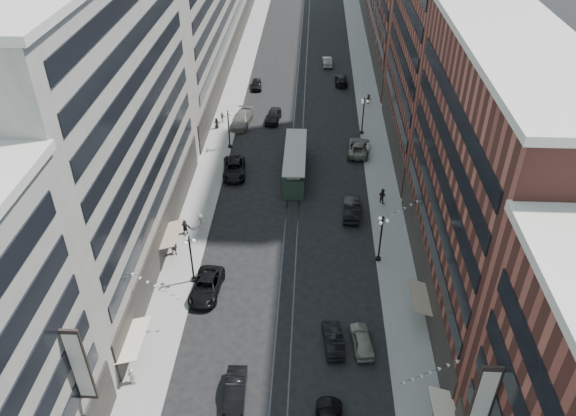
% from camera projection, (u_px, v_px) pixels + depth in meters
% --- Properties ---
extents(ground, '(220.00, 220.00, 0.00)m').
position_uv_depth(ground, '(298.00, 133.00, 81.15)').
color(ground, black).
rests_on(ground, ground).
extents(sidewalk_west, '(4.00, 180.00, 0.15)m').
position_uv_depth(sidewalk_west, '(231.00, 102.00, 89.70)').
color(sidewalk_west, gray).
rests_on(sidewalk_west, ground).
extents(sidewalk_east, '(4.00, 180.00, 0.15)m').
position_uv_depth(sidewalk_east, '(369.00, 105.00, 88.86)').
color(sidewalk_east, gray).
rests_on(sidewalk_east, ground).
extents(rail_west, '(0.12, 180.00, 0.02)m').
position_uv_depth(rail_west, '(295.00, 104.00, 89.35)').
color(rail_west, '#2D2D33').
rests_on(rail_west, ground).
extents(rail_east, '(0.12, 180.00, 0.02)m').
position_uv_depth(rail_east, '(304.00, 104.00, 89.29)').
color(rail_east, '#2D2D33').
rests_on(rail_east, ground).
extents(building_west_mid, '(8.00, 36.00, 28.00)m').
position_uv_depth(building_west_mid, '(106.00, 129.00, 51.69)').
color(building_west_mid, gray).
rests_on(building_west_mid, ground).
extents(building_east_mid, '(8.00, 30.00, 24.00)m').
position_uv_depth(building_east_mid, '(487.00, 186.00, 47.46)').
color(building_east_mid, brown).
rests_on(building_east_mid, ground).
extents(lamppost_sw_far, '(1.03, 1.14, 5.52)m').
position_uv_depth(lamppost_sw_far, '(191.00, 257.00, 53.58)').
color(lamppost_sw_far, black).
rests_on(lamppost_sw_far, sidewalk_west).
extents(lamppost_sw_mid, '(1.03, 1.14, 5.52)m').
position_uv_depth(lamppost_sw_mid, '(229.00, 128.00, 75.64)').
color(lamppost_sw_mid, black).
rests_on(lamppost_sw_mid, sidewalk_west).
extents(lamppost_se_far, '(1.03, 1.14, 5.52)m').
position_uv_depth(lamppost_se_far, '(381.00, 237.00, 56.15)').
color(lamppost_se_far, black).
rests_on(lamppost_se_far, sidewalk_east).
extents(lamppost_se_mid, '(1.03, 1.14, 5.52)m').
position_uv_depth(lamppost_se_mid, '(363.00, 115.00, 79.02)').
color(lamppost_se_mid, black).
rests_on(lamppost_se_mid, sidewalk_east).
extents(streetcar, '(2.69, 12.15, 3.36)m').
position_uv_depth(streetcar, '(295.00, 164.00, 70.99)').
color(streetcar, '#23382A').
rests_on(streetcar, ground).
extents(car_2, '(3.04, 5.87, 1.58)m').
position_uv_depth(car_2, '(206.00, 286.00, 53.63)').
color(car_2, black).
rests_on(car_2, ground).
extents(car_4, '(2.25, 4.48, 1.46)m').
position_uv_depth(car_4, '(362.00, 340.00, 48.24)').
color(car_4, gray).
rests_on(car_4, ground).
extents(car_5, '(1.73, 4.59, 1.50)m').
position_uv_depth(car_5, '(235.00, 390.00, 44.01)').
color(car_5, black).
rests_on(car_5, ground).
extents(pedestrian_1, '(0.81, 0.52, 1.55)m').
position_uv_depth(pedestrian_1, '(132.00, 376.00, 44.93)').
color(pedestrian_1, '#BCB69C').
rests_on(pedestrian_1, sidewalk_west).
extents(pedestrian_2, '(1.03, 0.78, 1.89)m').
position_uv_depth(pedestrian_2, '(174.00, 247.00, 57.99)').
color(pedestrian_2, black).
rests_on(pedestrian_2, sidewalk_west).
extents(pedestrian_4, '(0.49, 1.04, 1.76)m').
position_uv_depth(pedestrian_4, '(435.00, 411.00, 42.14)').
color(pedestrian_4, '#A8A18B').
rests_on(pedestrian_4, sidewalk_east).
extents(car_7, '(3.39, 6.24, 1.66)m').
position_uv_depth(car_7, '(234.00, 169.00, 71.36)').
color(car_7, black).
rests_on(car_7, ground).
extents(car_8, '(3.11, 6.31, 1.76)m').
position_uv_depth(car_8, '(241.00, 119.00, 82.76)').
color(car_8, '#65645A').
rests_on(car_8, ground).
extents(car_9, '(2.03, 4.25, 1.40)m').
position_uv_depth(car_9, '(256.00, 84.00, 93.95)').
color(car_9, black).
rests_on(car_9, ground).
extents(car_10, '(2.19, 5.36, 1.73)m').
position_uv_depth(car_10, '(352.00, 209.00, 64.06)').
color(car_10, black).
rests_on(car_10, ground).
extents(car_11, '(3.36, 6.20, 1.65)m').
position_uv_depth(car_11, '(358.00, 147.00, 75.96)').
color(car_11, '#626157').
rests_on(car_11, ground).
extents(car_12, '(2.11, 5.09, 1.47)m').
position_uv_depth(car_12, '(341.00, 80.00, 95.48)').
color(car_12, black).
rests_on(car_12, ground).
extents(car_13, '(2.47, 5.13, 1.69)m').
position_uv_depth(car_13, '(273.00, 116.00, 83.78)').
color(car_13, black).
rests_on(car_13, ground).
extents(car_14, '(1.84, 4.72, 1.53)m').
position_uv_depth(car_14, '(327.00, 61.00, 102.51)').
color(car_14, gray).
rests_on(car_14, ground).
extents(pedestrian_5, '(1.65, 0.78, 1.72)m').
position_uv_depth(pedestrian_5, '(185.00, 227.00, 61.01)').
color(pedestrian_5, black).
rests_on(pedestrian_5, sidewalk_west).
extents(pedestrian_6, '(1.02, 0.73, 1.58)m').
position_uv_depth(pedestrian_6, '(222.00, 117.00, 83.28)').
color(pedestrian_6, '#A89E8B').
rests_on(pedestrian_6, sidewalk_west).
extents(pedestrian_7, '(1.03, 0.99, 1.90)m').
position_uv_depth(pedestrian_7, '(382.00, 196.00, 65.81)').
color(pedestrian_7, black).
rests_on(pedestrian_7, sidewalk_east).
extents(pedestrian_8, '(0.79, 0.64, 1.86)m').
position_uv_depth(pedestrian_8, '(368.00, 149.00, 75.07)').
color(pedestrian_8, beige).
rests_on(pedestrian_8, sidewalk_east).
extents(pedestrian_9, '(1.09, 0.65, 1.58)m').
position_uv_depth(pedestrian_9, '(369.00, 99.00, 88.49)').
color(pedestrian_9, black).
rests_on(pedestrian_9, sidewalk_east).
extents(car_extra_0, '(2.05, 4.59, 1.46)m').
position_uv_depth(car_extra_0, '(333.00, 339.00, 48.32)').
color(car_extra_0, black).
rests_on(car_extra_0, ground).
extents(pedestrian_extra_0, '(0.80, 0.47, 1.60)m').
position_uv_depth(pedestrian_extra_0, '(217.00, 123.00, 81.59)').
color(pedestrian_extra_0, black).
rests_on(pedestrian_extra_0, sidewalk_west).
extents(pedestrian_extra_1, '(1.02, 1.23, 1.79)m').
position_uv_depth(pedestrian_extra_1, '(201.00, 221.00, 61.85)').
color(pedestrian_extra_1, '#C2B3A0').
rests_on(pedestrian_extra_1, sidewalk_west).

